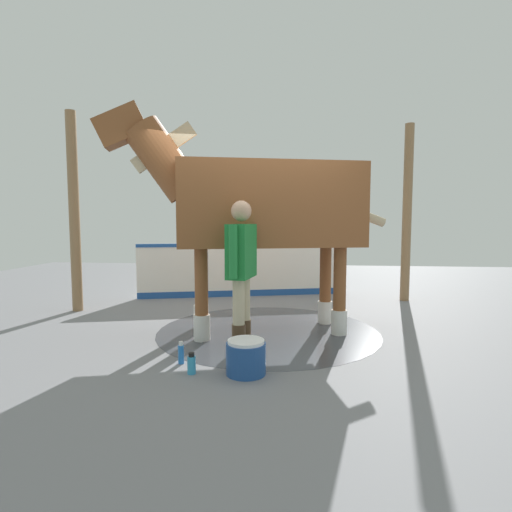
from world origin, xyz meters
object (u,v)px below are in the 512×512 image
horse (259,206)px  bottle_spray (181,353)px  handler (241,266)px  wash_bucket (246,357)px  bottle_shampoo (192,364)px

horse → bottle_spray: (1.27, -0.67, -1.52)m
handler → wash_bucket: handler is taller
wash_bucket → bottle_spray: size_ratio=1.65×
handler → wash_bucket: size_ratio=4.40×
bottle_shampoo → bottle_spray: bearing=-145.6°
horse → handler: bearing=67.9°
horse → handler: 1.06m
wash_bucket → bottle_spray: 0.72m
horse → wash_bucket: 2.08m
handler → bottle_spray: bearing=-132.0°
handler → bottle_spray: 1.11m
handler → horse: bearing=91.3°
bottle_spray → bottle_shampoo: bearing=34.4°
handler → bottle_spray: handler is taller
horse → bottle_spray: bearing=47.8°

